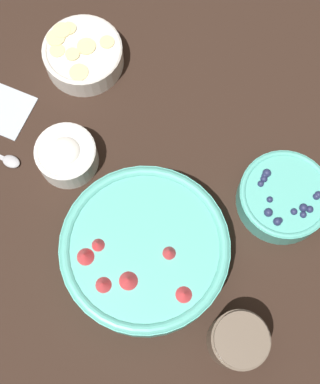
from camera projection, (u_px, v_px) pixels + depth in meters
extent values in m
plane|color=black|center=(144.00, 173.00, 0.92)|extent=(4.00, 4.00, 0.00)
cylinder|color=#56B7A8|center=(145.00, 251.00, 0.85)|extent=(0.26, 0.26, 0.07)
torus|color=#56B7A8|center=(145.00, 247.00, 0.82)|extent=(0.26, 0.26, 0.02)
cylinder|color=red|center=(145.00, 249.00, 0.83)|extent=(0.21, 0.21, 0.02)
cone|color=red|center=(103.00, 284.00, 0.79)|extent=(0.04, 0.04, 0.02)
cone|color=red|center=(98.00, 244.00, 0.81)|extent=(0.03, 0.03, 0.02)
cone|color=red|center=(128.00, 280.00, 0.79)|extent=(0.05, 0.05, 0.03)
cone|color=red|center=(184.00, 294.00, 0.79)|extent=(0.04, 0.04, 0.02)
cone|color=red|center=(85.00, 256.00, 0.80)|extent=(0.04, 0.04, 0.03)
cone|color=red|center=(169.00, 252.00, 0.80)|extent=(0.04, 0.04, 0.03)
cylinder|color=#56B7A8|center=(283.00, 198.00, 0.89)|extent=(0.15, 0.15, 0.05)
torus|color=#56B7A8|center=(286.00, 194.00, 0.87)|extent=(0.15, 0.15, 0.01)
cylinder|color=#23284C|center=(285.00, 195.00, 0.87)|extent=(0.12, 0.12, 0.01)
sphere|color=#23284C|center=(268.00, 212.00, 0.85)|extent=(0.01, 0.01, 0.01)
sphere|color=#23284C|center=(280.00, 220.00, 0.85)|extent=(0.01, 0.01, 0.01)
sphere|color=#23284C|center=(277.00, 222.00, 0.85)|extent=(0.01, 0.01, 0.01)
sphere|color=#23284C|center=(270.00, 200.00, 0.86)|extent=(0.01, 0.01, 0.01)
sphere|color=#23284C|center=(294.00, 212.00, 0.85)|extent=(0.01, 0.01, 0.01)
sphere|color=#23284C|center=(264.00, 179.00, 0.87)|extent=(0.01, 0.01, 0.01)
sphere|color=#23284C|center=(310.00, 209.00, 0.85)|extent=(0.01, 0.01, 0.01)
sphere|color=#23284C|center=(316.00, 196.00, 0.86)|extent=(0.01, 0.01, 0.01)
sphere|color=#23284C|center=(267.00, 173.00, 0.87)|extent=(0.01, 0.01, 0.01)
sphere|color=#23284C|center=(265.00, 176.00, 0.87)|extent=(0.01, 0.01, 0.01)
sphere|color=#23284C|center=(261.00, 184.00, 0.87)|extent=(0.01, 0.01, 0.01)
sphere|color=#23284C|center=(303.00, 208.00, 0.85)|extent=(0.01, 0.01, 0.01)
sphere|color=#23284C|center=(318.00, 195.00, 0.86)|extent=(0.01, 0.01, 0.01)
sphere|color=#23284C|center=(304.00, 213.00, 0.85)|extent=(0.01, 0.01, 0.01)
cylinder|color=silver|center=(84.00, 56.00, 0.96)|extent=(0.14, 0.14, 0.05)
torus|color=silver|center=(82.00, 50.00, 0.95)|extent=(0.14, 0.14, 0.01)
cylinder|color=beige|center=(83.00, 52.00, 0.95)|extent=(0.11, 0.11, 0.01)
cylinder|color=beige|center=(107.00, 42.00, 0.95)|extent=(0.03, 0.03, 0.01)
cylinder|color=beige|center=(73.00, 55.00, 0.94)|extent=(0.03, 0.03, 0.01)
cylinder|color=beige|center=(56.00, 38.00, 0.95)|extent=(0.03, 0.03, 0.01)
cylinder|color=beige|center=(86.00, 47.00, 0.94)|extent=(0.03, 0.03, 0.01)
cylinder|color=beige|center=(62.00, 31.00, 0.95)|extent=(0.03, 0.03, 0.01)
cylinder|color=beige|center=(57.00, 51.00, 0.94)|extent=(0.03, 0.03, 0.00)
cylinder|color=beige|center=(79.00, 73.00, 0.93)|extent=(0.03, 0.03, 0.00)
cylinder|color=beige|center=(69.00, 29.00, 0.96)|extent=(0.03, 0.03, 0.01)
cylinder|color=white|center=(67.00, 156.00, 0.91)|extent=(0.10, 0.10, 0.05)
torus|color=white|center=(65.00, 151.00, 0.88)|extent=(0.10, 0.10, 0.01)
cylinder|color=white|center=(66.00, 153.00, 0.89)|extent=(0.08, 0.08, 0.01)
ellipsoid|color=white|center=(65.00, 151.00, 0.88)|extent=(0.05, 0.05, 0.02)
cylinder|color=brown|center=(237.00, 341.00, 0.80)|extent=(0.09, 0.09, 0.08)
cylinder|color=#512D1E|center=(236.00, 341.00, 0.81)|extent=(0.07, 0.07, 0.06)
cylinder|color=brown|center=(242.00, 340.00, 0.75)|extent=(0.08, 0.08, 0.01)
ellipsoid|color=#B2B2B7|center=(11.00, 162.00, 0.92)|extent=(0.03, 0.03, 0.01)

